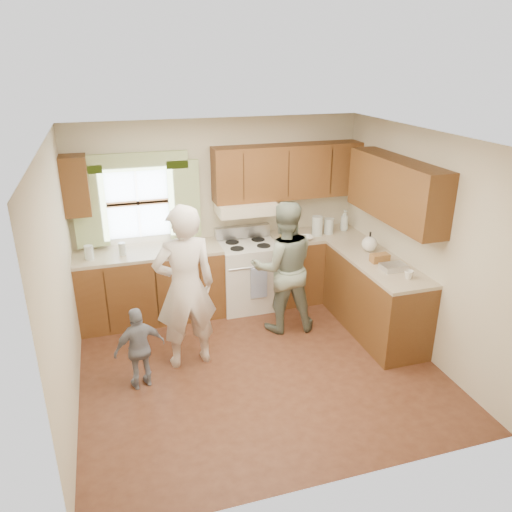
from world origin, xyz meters
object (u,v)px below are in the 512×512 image
object	(u,v)px
woman_left	(185,288)
woman_right	(284,267)
child	(140,348)
stove	(248,274)

from	to	relation	value
woman_left	woman_right	world-z (taller)	woman_left
child	woman_right	bearing A→B (deg)	-171.81
woman_left	woman_right	size ratio (longest dim) A/B	1.11
stove	child	distance (m)	2.11
stove	woman_left	xyz separation A→B (m)	(-1.02, -1.14, 0.45)
woman_right	child	xyz separation A→B (m)	(-1.80, -0.71, -0.38)
stove	child	size ratio (longest dim) A/B	1.19
woman_right	stove	bearing A→B (deg)	-63.11
stove	woman_right	distance (m)	0.84
stove	woman_right	xyz separation A→B (m)	(0.25, -0.72, 0.36)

